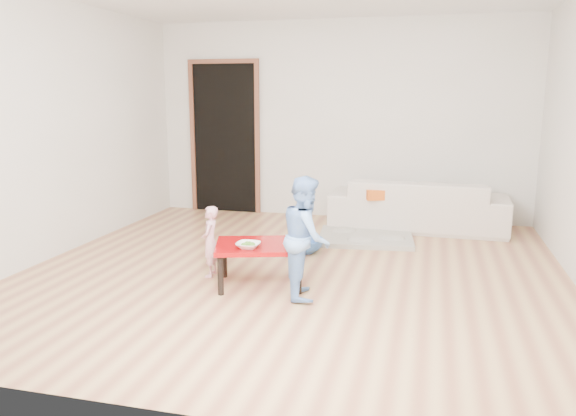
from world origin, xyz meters
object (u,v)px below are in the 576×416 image
at_px(child_pink, 210,241).
at_px(child_blue, 306,237).
at_px(bowl, 248,245).
at_px(basin, 302,245).
at_px(red_table, 260,264).
at_px(sofa, 418,204).

height_order(child_pink, child_blue, child_blue).
height_order(bowl, child_pink, child_pink).
xyz_separation_m(bowl, child_blue, (0.50, 0.01, 0.10)).
bearing_deg(basin, bowl, -97.40).
bearing_deg(red_table, sofa, 63.12).
bearing_deg(child_blue, sofa, -31.09).
distance_m(bowl, child_blue, 0.51).
distance_m(sofa, child_blue, 2.79).
height_order(child_pink, basin, child_pink).
height_order(sofa, basin, sofa).
relative_size(bowl, child_pink, 0.31).
height_order(red_table, child_blue, child_blue).
distance_m(sofa, child_pink, 2.97).
height_order(child_blue, basin, child_blue).
bearing_deg(child_pink, sofa, 135.02).
relative_size(sofa, child_pink, 3.25).
bearing_deg(child_pink, child_blue, 65.36).
bearing_deg(bowl, red_table, 73.83).
xyz_separation_m(bowl, child_pink, (-0.47, 0.30, -0.07)).
bearing_deg(child_blue, bowl, 77.15).
distance_m(sofa, basin, 1.82).
relative_size(sofa, basin, 4.63).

